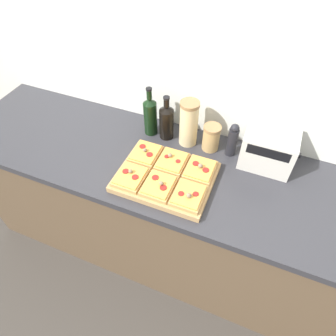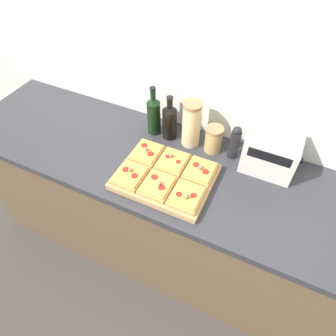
% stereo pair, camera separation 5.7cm
% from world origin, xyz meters
% --- Properties ---
extents(ground_plane, '(12.00, 12.00, 0.00)m').
position_xyz_m(ground_plane, '(0.00, 0.00, 0.00)').
color(ground_plane, '#3D3833').
extents(wall_back, '(6.00, 0.06, 2.50)m').
position_xyz_m(wall_back, '(0.00, 0.67, 1.25)').
color(wall_back, silver).
rests_on(wall_back, ground_plane).
extents(kitchen_counter, '(2.63, 0.67, 0.91)m').
position_xyz_m(kitchen_counter, '(0.00, 0.32, 0.46)').
color(kitchen_counter, brown).
rests_on(kitchen_counter, ground_plane).
extents(cutting_board, '(0.46, 0.36, 0.03)m').
position_xyz_m(cutting_board, '(-0.06, 0.22, 0.93)').
color(cutting_board, tan).
rests_on(cutting_board, kitchen_counter).
extents(pizza_slice_back_left, '(0.14, 0.16, 0.05)m').
position_xyz_m(pizza_slice_back_left, '(-0.21, 0.30, 0.96)').
color(pizza_slice_back_left, tan).
rests_on(pizza_slice_back_left, cutting_board).
extents(pizza_slice_back_center, '(0.14, 0.16, 0.05)m').
position_xyz_m(pizza_slice_back_center, '(-0.06, 0.30, 0.96)').
color(pizza_slice_back_center, tan).
rests_on(pizza_slice_back_center, cutting_board).
extents(pizza_slice_back_right, '(0.14, 0.16, 0.05)m').
position_xyz_m(pizza_slice_back_right, '(0.09, 0.30, 0.96)').
color(pizza_slice_back_right, tan).
rests_on(pizza_slice_back_right, cutting_board).
extents(pizza_slice_front_left, '(0.14, 0.16, 0.05)m').
position_xyz_m(pizza_slice_front_left, '(-0.21, 0.13, 0.96)').
color(pizza_slice_front_left, tan).
rests_on(pizza_slice_front_left, cutting_board).
extents(pizza_slice_front_center, '(0.14, 0.16, 0.05)m').
position_xyz_m(pizza_slice_front_center, '(-0.06, 0.13, 0.96)').
color(pizza_slice_front_center, tan).
rests_on(pizza_slice_front_center, cutting_board).
extents(pizza_slice_front_right, '(0.14, 0.16, 0.05)m').
position_xyz_m(pizza_slice_front_right, '(0.09, 0.13, 0.96)').
color(pizza_slice_front_right, tan).
rests_on(pizza_slice_front_right, cutting_board).
extents(olive_oil_bottle, '(0.07, 0.07, 0.29)m').
position_xyz_m(olive_oil_bottle, '(-0.27, 0.52, 1.03)').
color(olive_oil_bottle, black).
rests_on(olive_oil_bottle, kitchen_counter).
extents(wine_bottle, '(0.08, 0.08, 0.26)m').
position_xyz_m(wine_bottle, '(-0.18, 0.52, 1.02)').
color(wine_bottle, black).
rests_on(wine_bottle, kitchen_counter).
extents(grain_jar_tall, '(0.10, 0.10, 0.26)m').
position_xyz_m(grain_jar_tall, '(-0.05, 0.52, 1.04)').
color(grain_jar_tall, beige).
rests_on(grain_jar_tall, kitchen_counter).
extents(grain_jar_short, '(0.09, 0.09, 0.15)m').
position_xyz_m(grain_jar_short, '(0.08, 0.52, 0.99)').
color(grain_jar_short, tan).
rests_on(grain_jar_short, kitchen_counter).
extents(pepper_mill, '(0.05, 0.05, 0.20)m').
position_xyz_m(pepper_mill, '(0.19, 0.52, 1.01)').
color(pepper_mill, black).
rests_on(pepper_mill, kitchen_counter).
extents(toaster_oven, '(0.28, 0.19, 0.19)m').
position_xyz_m(toaster_oven, '(0.37, 0.52, 1.01)').
color(toaster_oven, beige).
rests_on(toaster_oven, kitchen_counter).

